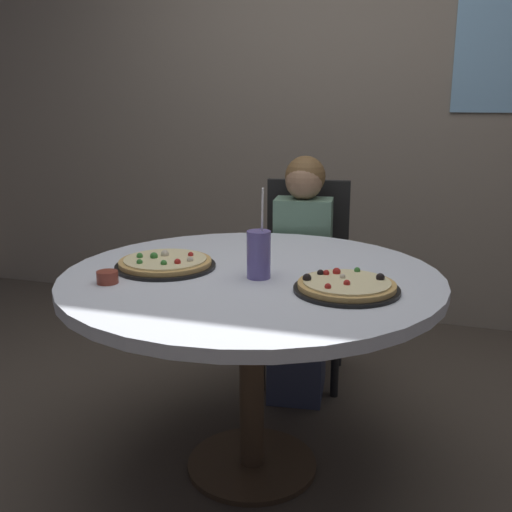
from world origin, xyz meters
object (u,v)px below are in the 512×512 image
at_px(pizza_cheese, 165,263).
at_px(pizza_veggie, 346,286).
at_px(sauce_bowl, 107,277).
at_px(soda_cup, 259,254).
at_px(chair_wooden, 305,269).
at_px(dining_table, 252,298).
at_px(diner_child, 300,289).

bearing_deg(pizza_cheese, pizza_veggie, -6.68).
bearing_deg(pizza_veggie, sauce_bowl, -168.87).
height_order(pizza_veggie, soda_cup, soda_cup).
distance_m(chair_wooden, sauce_bowl, 1.22).
bearing_deg(soda_cup, dining_table, 134.03).
xyz_separation_m(dining_table, chair_wooden, (-0.01, 0.88, -0.13)).
distance_m(dining_table, pizza_veggie, 0.37).
xyz_separation_m(pizza_cheese, sauce_bowl, (-0.10, -0.23, 0.00)).
distance_m(dining_table, sauce_bowl, 0.49).
bearing_deg(dining_table, pizza_veggie, -15.96).
xyz_separation_m(chair_wooden, pizza_cheese, (-0.30, -0.90, 0.24)).
height_order(diner_child, pizza_veggie, diner_child).
height_order(diner_child, pizza_cheese, diner_child).
relative_size(diner_child, pizza_cheese, 3.04).
bearing_deg(diner_child, pizza_veggie, -67.25).
relative_size(chair_wooden, pizza_veggie, 2.86).
bearing_deg(sauce_bowl, pizza_veggie, 11.13).
distance_m(dining_table, soda_cup, 0.18).
relative_size(chair_wooden, soda_cup, 3.10).
xyz_separation_m(diner_child, pizza_cheese, (-0.32, -0.72, 0.28)).
xyz_separation_m(dining_table, soda_cup, (0.04, -0.04, 0.17)).
height_order(dining_table, sauce_bowl, sauce_bowl).
xyz_separation_m(chair_wooden, pizza_veggie, (0.35, -0.97, 0.24)).
xyz_separation_m(diner_child, pizza_veggie, (0.33, -0.79, 0.28)).
bearing_deg(pizza_cheese, diner_child, 65.68).
height_order(dining_table, pizza_cheese, pizza_cheese).
height_order(chair_wooden, pizza_veggie, chair_wooden).
xyz_separation_m(diner_child, soda_cup, (0.03, -0.74, 0.35)).
height_order(chair_wooden, pizza_cheese, chair_wooden).
bearing_deg(pizza_cheese, dining_table, 3.80).
relative_size(chair_wooden, diner_child, 0.88).
distance_m(pizza_cheese, soda_cup, 0.36).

